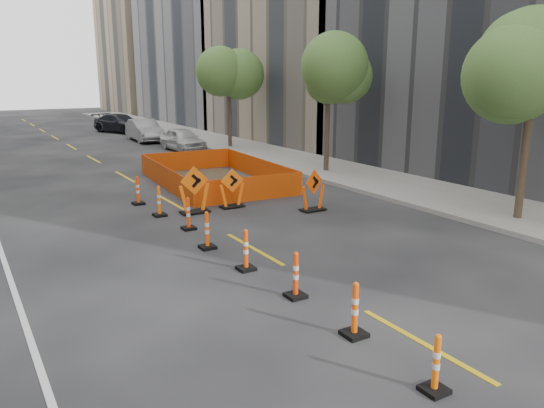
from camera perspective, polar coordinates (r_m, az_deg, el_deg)
ground_plane at (r=11.12m, az=8.32°, el=-10.42°), size 140.00×140.00×0.00m
sidewalk_right at (r=25.53m, az=6.90°, el=3.62°), size 4.00×90.00×0.15m
bld_right_c at (r=39.45m, az=5.78°, el=17.28°), size 12.00×16.00×14.00m
bld_right_d at (r=53.71m, az=-5.33°, el=19.55°), size 12.00×18.00×20.00m
bld_right_e at (r=70.50m, az=-12.14°, el=16.28°), size 12.00×14.00×16.00m
tree_r_a at (r=17.85m, az=26.32°, el=12.38°), size 2.80×2.80×5.95m
tree_r_b at (r=24.78m, az=6.08°, el=13.68°), size 2.80×2.80×5.95m
tree_r_c at (r=33.30m, az=-4.66°, el=13.71°), size 2.80×2.80×5.95m
channelizer_1 at (r=8.34m, az=17.25°, el=-16.06°), size 0.37×0.37×0.93m
channelizer_2 at (r=9.60m, az=8.92°, el=-11.12°), size 0.40×0.40×1.03m
channelizer_3 at (r=11.05m, az=2.57°, el=-7.61°), size 0.39×0.39×1.00m
channelizer_4 at (r=12.56m, az=-2.83°, el=-4.94°), size 0.40×0.40×1.01m
channelizer_5 at (r=14.17m, az=-7.00°, el=-2.81°), size 0.40×0.40×1.02m
channelizer_6 at (r=16.00m, az=-9.00°, el=-1.02°), size 0.39×0.39×0.99m
channelizer_7 at (r=17.69m, az=-12.06°, el=0.33°), size 0.40×0.40×1.02m
channelizer_8 at (r=19.46m, az=-14.24°, el=1.43°), size 0.40×0.40×1.02m
chevron_sign_left at (r=17.80m, az=-8.37°, el=1.51°), size 1.10×0.71×1.59m
chevron_sign_center at (r=18.44m, az=-4.33°, el=1.71°), size 0.98×0.67×1.38m
chevron_sign_right at (r=17.98m, az=4.46°, el=1.50°), size 1.08×0.82×1.44m
safety_fence at (r=22.70m, az=-6.25°, el=3.36°), size 4.85×7.66×0.92m
parked_car_near at (r=32.84m, az=-9.58°, el=6.87°), size 1.81×4.14×1.39m
parked_car_mid at (r=38.23m, az=-13.56°, el=7.72°), size 1.80×4.67×1.52m
parked_car_far at (r=44.54m, az=-15.99°, el=8.34°), size 3.93×5.42×1.46m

